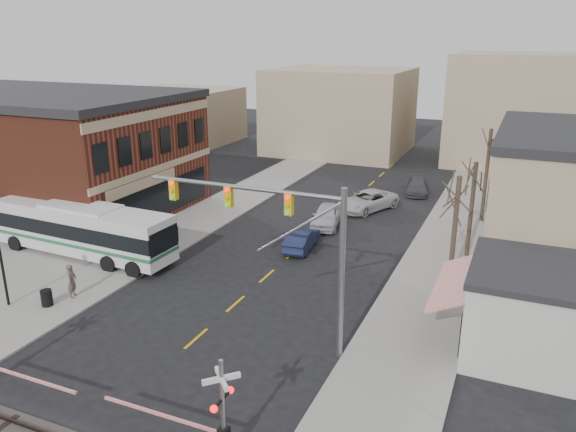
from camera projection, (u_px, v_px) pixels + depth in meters
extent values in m
plane|color=black|center=(172.00, 360.00, 25.45)|extent=(160.00, 160.00, 0.00)
cube|color=gray|center=(215.00, 211.00, 46.45)|extent=(5.00, 60.00, 0.12)
cube|color=gray|center=(450.00, 243.00, 39.30)|extent=(5.00, 60.00, 0.12)
cube|color=brown|center=(12.00, 150.00, 48.17)|extent=(30.00, 15.00, 9.00)
cube|color=#262628|center=(4.00, 93.00, 46.68)|extent=(30.40, 15.40, 0.60)
cube|color=tan|center=(158.00, 169.00, 42.57)|extent=(0.10, 15.00, 0.50)
cube|color=tan|center=(154.00, 114.00, 41.29)|extent=(0.10, 15.00, 0.70)
cube|color=black|center=(160.00, 200.00, 43.35)|extent=(0.08, 13.00, 2.60)
cube|color=beige|center=(563.00, 320.00, 24.91)|extent=(8.00, 6.00, 4.00)
cube|color=#262628|center=(570.00, 275.00, 24.24)|extent=(8.20, 6.20, 0.30)
cube|color=red|center=(454.00, 281.00, 26.40)|extent=(1.68, 6.00, 0.87)
cylinder|color=#382B21|center=(454.00, 236.00, 30.87)|extent=(0.28, 0.28, 6.75)
cylinder|color=#382B21|center=(471.00, 210.00, 36.07)|extent=(0.28, 0.28, 6.30)
cylinder|color=#382B21|center=(486.00, 176.00, 42.83)|extent=(0.28, 0.28, 7.20)
cube|color=silver|center=(83.00, 229.00, 36.69)|extent=(13.21, 3.38, 2.94)
cube|color=black|center=(83.00, 226.00, 36.62)|extent=(13.25, 3.42, 0.98)
cube|color=#246C3E|center=(84.00, 238.00, 36.89)|extent=(13.25, 3.42, 0.22)
cylinder|color=black|center=(85.00, 248.00, 37.11)|extent=(1.21, 2.88, 1.09)
cylinder|color=gray|center=(342.00, 276.00, 24.49)|extent=(0.28, 0.28, 8.00)
cylinder|color=gray|center=(242.00, 187.00, 25.21)|extent=(9.61, 0.20, 0.20)
cube|color=gold|center=(289.00, 204.00, 24.50)|extent=(0.35, 0.30, 1.00)
cube|color=gold|center=(229.00, 196.00, 25.63)|extent=(0.35, 0.30, 1.00)
cube|color=gold|center=(174.00, 190.00, 26.76)|extent=(0.35, 0.30, 1.00)
cube|color=#FF0C0C|center=(27.00, 378.00, 22.24)|extent=(5.00, 0.10, 0.10)
cylinder|color=gray|center=(223.00, 412.00, 18.84)|extent=(0.16, 0.16, 4.00)
cube|color=silver|center=(221.00, 379.00, 18.44)|extent=(1.00, 1.00, 0.18)
cube|color=silver|center=(221.00, 379.00, 18.44)|extent=(1.00, 1.00, 0.18)
sphere|color=#FF0C0C|center=(214.00, 409.00, 18.21)|extent=(0.26, 0.26, 0.26)
sphere|color=#FF0C0C|center=(230.00, 390.00, 19.17)|extent=(0.26, 0.26, 0.26)
cube|color=#FF0C0C|center=(160.00, 414.00, 20.10)|extent=(5.00, 0.10, 0.10)
cylinder|color=black|center=(3.00, 273.00, 29.77)|extent=(0.14, 0.14, 3.70)
cylinder|color=black|center=(47.00, 298.00, 30.12)|extent=(0.60, 0.60, 0.90)
imported|color=#BBBABF|center=(327.00, 216.00, 42.80)|extent=(2.71, 5.07, 1.64)
imported|color=#1A2041|center=(302.00, 239.00, 38.28)|extent=(1.90, 4.43, 1.42)
imported|color=#BCBCBC|center=(367.00, 201.00, 46.70)|extent=(4.84, 6.35, 1.60)
imported|color=#414246|center=(417.00, 186.00, 51.60)|extent=(2.69, 4.88, 1.34)
imported|color=#524742|center=(72.00, 281.00, 30.97)|extent=(0.68, 0.82, 1.93)
imported|color=#2B304C|center=(113.00, 248.00, 35.92)|extent=(1.03, 1.06, 1.72)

